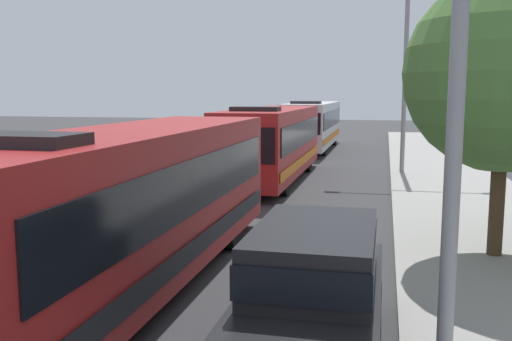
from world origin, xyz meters
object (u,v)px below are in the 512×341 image
Objects in this scene: bus_lead at (132,202)px; white_suv at (313,288)px; bus_middle at (313,124)px; streetlamp_mid at (406,51)px; bus_second_in_line at (273,141)px; roadside_tree at (505,74)px.

bus_lead is 2.29× the size of white_suv.
streetlamp_mid reaches higher than bus_middle.
bus_second_in_line is 0.93× the size of bus_middle.
bus_lead is 13.60m from bus_second_in_line.
bus_lead is at bearing -108.03° from streetlamp_mid.
bus_middle is 1.33× the size of streetlamp_mid.
streetlamp_mid is (5.40, 16.58, 3.86)m from bus_lead.
streetlamp_mid is at bearing -62.94° from bus_middle.
white_suv is (3.70, -29.26, -0.66)m from bus_middle.
bus_second_in_line is 2.22× the size of white_suv.
bus_lead and bus_middle have the same top height.
streetlamp_mid is at bearing 28.95° from bus_second_in_line.
bus_lead and bus_second_in_line have the same top height.
streetlamp_mid is at bearing 97.14° from roadside_tree.
bus_second_in_line is 16.15m from white_suv.
bus_second_in_line reaches higher than white_suv.
bus_middle is at bearing 106.54° from roadside_tree.
bus_second_in_line is 1.23× the size of streetlamp_mid.
white_suv is 7.17m from roadside_tree.
bus_second_in_line and bus_middle have the same top height.
roadside_tree is at bearing 58.80° from white_suv.
bus_lead is at bearing -90.00° from bus_middle.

